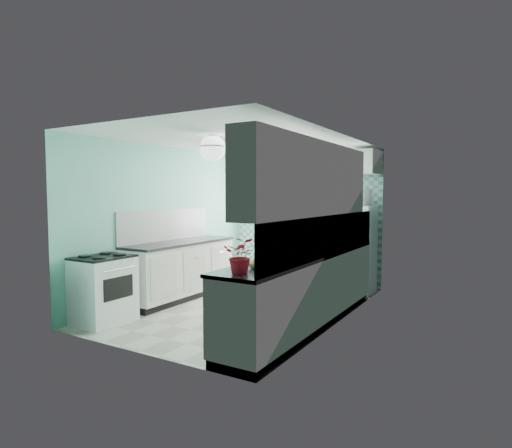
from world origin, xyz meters
The scene contains 26 objects.
floor centered at (0.00, 0.00, -0.01)m, with size 3.00×4.40×0.02m, color beige.
ceiling centered at (0.00, 0.00, 2.51)m, with size 3.00×4.40×0.02m, color white.
wall_back centered at (0.00, 2.21, 1.25)m, with size 3.00×0.02×2.50m, color #75CBB4.
wall_front centered at (0.00, -2.21, 1.25)m, with size 3.00×0.02×2.50m, color #75CBB4.
wall_left centered at (-1.51, 0.00, 1.25)m, with size 0.02×4.40×2.50m, color #75CBB4.
wall_right centered at (1.51, 0.00, 1.25)m, with size 0.02×4.40×2.50m, color #75CBB4.
accent_wall centered at (0.00, 2.19, 1.25)m, with size 3.00×0.01×2.50m, color #5FABA8.
window centered at (-0.35, 2.16, 1.55)m, with size 1.04×0.05×1.44m.
backsplash_right centered at (1.49, -0.40, 1.20)m, with size 0.02×3.60×0.51m, color white.
backsplash_left centered at (-1.49, -0.07, 1.20)m, with size 0.02×2.15×0.51m, color white.
upper_cabinets_right centered at (1.33, -0.60, 1.90)m, with size 0.33×3.20×0.90m, color silver.
upper_cabinet_fridge centered at (1.30, 1.83, 2.25)m, with size 0.40×0.74×0.40m, color silver.
ceiling_light centered at (0.00, -0.80, 2.32)m, with size 0.34×0.34×0.35m.
base_cabinets_right centered at (1.20, -0.40, 0.45)m, with size 0.60×3.60×0.90m, color white.
countertop_right centered at (1.19, -0.40, 0.92)m, with size 0.63×3.60×0.04m, color black.
base_cabinets_left centered at (-1.20, -0.07, 0.45)m, with size 0.60×2.15×0.90m, color white.
countertop_left centered at (-1.19, -0.07, 0.92)m, with size 0.63×2.15×0.04m, color black.
fridge centered at (1.11, 1.82, 0.76)m, with size 0.66×0.66×1.51m.
stove centered at (-1.20, -1.63, 0.46)m, with size 0.58×0.73×0.88m.
sink centered at (1.20, 0.45, 0.93)m, with size 0.45×0.38×0.53m.
rug centered at (0.01, 0.52, 0.01)m, with size 0.66×0.95×0.02m, color maroon.
dish_towel centered at (0.89, 0.26, 0.48)m, with size 0.02×0.24×0.37m, color #53B598.
fruit_bowl centered at (1.20, -1.62, 0.97)m, with size 0.28×0.28×0.07m, color white.
potted_plant centered at (1.20, -1.98, 1.12)m, with size 0.33×0.28×0.36m, color #AB1727.
soap_bottle centered at (1.25, 0.68, 1.04)m, with size 0.09×0.09×0.20m, color #90A8B2.
microwave centered at (1.11, 1.82, 1.66)m, with size 0.52×0.35×0.29m, color white.
Camera 1 is at (3.41, -5.44, 1.71)m, focal length 30.00 mm.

